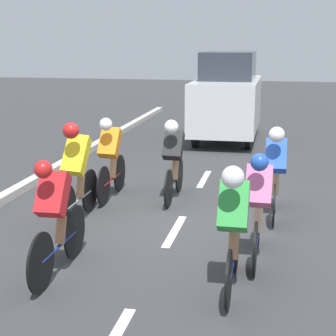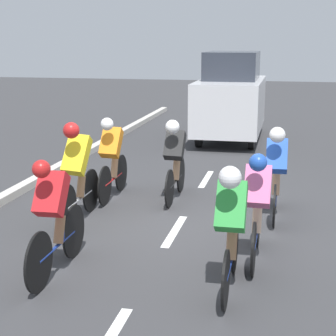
{
  "view_description": "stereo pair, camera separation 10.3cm",
  "coord_description": "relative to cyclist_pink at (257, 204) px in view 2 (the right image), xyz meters",
  "views": [
    {
      "loc": [
        -1.45,
        8.1,
        2.77
      ],
      "look_at": [
        0.1,
        0.39,
        0.95
      ],
      "focal_mm": 60.0,
      "sensor_mm": 36.0,
      "label": 1
    },
    {
      "loc": [
        -1.55,
        8.07,
        2.77
      ],
      "look_at": [
        0.1,
        0.39,
        0.95
      ],
      "focal_mm": 60.0,
      "sensor_mm": 36.0,
      "label": 2
    }
  ],
  "objects": [
    {
      "name": "ground_plane",
      "position": [
        1.23,
        -1.31,
        -0.76
      ],
      "size": [
        60.0,
        60.0,
        0.0
      ],
      "primitive_type": "plane",
      "color": "#38383A"
    },
    {
      "name": "lane_stripe_mid",
      "position": [
        1.23,
        -0.92,
        -0.76
      ],
      "size": [
        0.12,
        1.4,
        0.01
      ],
      "primitive_type": "cube",
      "color": "white",
      "rests_on": "ground"
    },
    {
      "name": "lane_stripe_far",
      "position": [
        1.23,
        -4.12,
        -0.76
      ],
      "size": [
        0.12,
        1.4,
        0.01
      ],
      "primitive_type": "cube",
      "color": "white",
      "rests_on": "ground"
    },
    {
      "name": "cyclist_pink",
      "position": [
        0.0,
        0.0,
        0.0
      ],
      "size": [
        0.33,
        1.65,
        1.45
      ],
      "color": "black",
      "rests_on": "ground"
    },
    {
      "name": "cyclist_black",
      "position": [
        1.55,
        -2.49,
        0.02
      ],
      "size": [
        0.33,
        1.66,
        1.45
      ],
      "color": "black",
      "rests_on": "ground"
    },
    {
      "name": "cyclist_yellow",
      "position": [
        2.75,
        -0.99,
        0.08
      ],
      "size": [
        0.36,
        1.72,
        1.59
      ],
      "color": "black",
      "rests_on": "ground"
    },
    {
      "name": "cyclist_red",
      "position": [
        2.31,
        0.93,
        -0.01
      ],
      "size": [
        0.33,
        1.74,
        1.47
      ],
      "color": "black",
      "rests_on": "ground"
    },
    {
      "name": "cyclist_blue",
      "position": [
        -0.19,
        -1.86,
        0.04
      ],
      "size": [
        0.33,
        1.67,
        1.49
      ],
      "color": "black",
      "rests_on": "ground"
    },
    {
      "name": "cyclist_orange",
      "position": [
        2.65,
        -2.37,
        0.01
      ],
      "size": [
        0.34,
        1.64,
        1.48
      ],
      "color": "black",
      "rests_on": "ground"
    },
    {
      "name": "cyclist_green",
      "position": [
        0.23,
        0.95,
        0.05
      ],
      "size": [
        0.32,
        1.63,
        1.5
      ],
      "color": "black",
      "rests_on": "ground"
    },
    {
      "name": "support_car",
      "position": [
        1.24,
        -8.72,
        0.43
      ],
      "size": [
        1.7,
        3.88,
        2.42
      ],
      "color": "black",
      "rests_on": "ground"
    }
  ]
}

